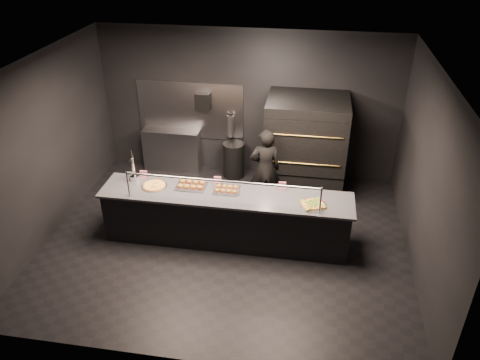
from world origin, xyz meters
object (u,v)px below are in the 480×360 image
(towel_dispenser, at_px, (203,101))
(pizza_oven, at_px, (305,146))
(round_pizza, at_px, (154,186))
(trash_bin, at_px, (234,160))
(prep_shelf, at_px, (172,150))
(square_pizza, at_px, (313,204))
(worker, at_px, (265,169))
(beer_tap, at_px, (134,171))
(slider_tray_a, at_px, (191,185))
(fire_extinguisher, at_px, (230,126))
(slider_tray_b, at_px, (227,189))
(service_counter, at_px, (226,217))

(towel_dispenser, bearing_deg, pizza_oven, -13.14)
(round_pizza, bearing_deg, trash_bin, 66.27)
(prep_shelf, height_order, square_pizza, square_pizza)
(prep_shelf, bearing_deg, worker, -27.75)
(towel_dispenser, distance_m, beer_tap, 2.35)
(slider_tray_a, xyz_separation_m, trash_bin, (0.35, 2.07, -0.58))
(pizza_oven, relative_size, round_pizza, 4.51)
(towel_dispenser, bearing_deg, square_pizza, -47.36)
(prep_shelf, distance_m, towel_dispenser, 1.31)
(round_pizza, bearing_deg, worker, 34.15)
(fire_extinguisher, bearing_deg, trash_bin, -61.08)
(beer_tap, distance_m, slider_tray_a, 1.01)
(beer_tap, distance_m, slider_tray_b, 1.61)
(square_pizza, xyz_separation_m, trash_bin, (-1.65, 2.33, -0.57))
(service_counter, distance_m, worker, 1.35)
(square_pizza, bearing_deg, service_counter, 175.61)
(slider_tray_a, relative_size, worker, 0.32)
(prep_shelf, height_order, slider_tray_a, slider_tray_a)
(square_pizza, bearing_deg, towel_dispenser, 132.64)
(fire_extinguisher, bearing_deg, slider_tray_a, -96.35)
(prep_shelf, bearing_deg, slider_tray_a, -65.26)
(pizza_oven, bearing_deg, square_pizza, -84.31)
(service_counter, height_order, square_pizza, service_counter)
(slider_tray_a, bearing_deg, slider_tray_b, -3.88)
(pizza_oven, bearing_deg, round_pizza, -142.41)
(towel_dispenser, bearing_deg, prep_shelf, -174.29)
(fire_extinguisher, bearing_deg, beer_tap, -119.59)
(pizza_oven, bearing_deg, fire_extinguisher, 162.11)
(fire_extinguisher, distance_m, slider_tray_b, 2.32)
(round_pizza, bearing_deg, prep_shelf, 99.85)
(pizza_oven, relative_size, beer_tap, 3.20)
(slider_tray_a, height_order, worker, worker)
(prep_shelf, xyz_separation_m, worker, (2.11, -1.11, 0.33))
(slider_tray_a, bearing_deg, pizza_oven, 44.18)
(worker, bearing_deg, prep_shelf, -41.02)
(service_counter, bearing_deg, round_pizza, 177.69)
(prep_shelf, relative_size, trash_bin, 1.62)
(service_counter, relative_size, towel_dispenser, 11.71)
(towel_dispenser, height_order, trash_bin, towel_dispenser)
(prep_shelf, relative_size, towel_dispenser, 3.43)
(beer_tap, distance_m, round_pizza, 0.45)
(slider_tray_a, bearing_deg, beer_tap, 177.19)
(service_counter, xyz_separation_m, square_pizza, (1.40, -0.11, 0.47))
(slider_tray_a, height_order, slider_tray_b, slider_tray_a)
(worker, bearing_deg, round_pizza, 20.88)
(service_counter, xyz_separation_m, slider_tray_a, (-0.60, 0.15, 0.49))
(prep_shelf, height_order, beer_tap, beer_tap)
(towel_dispenser, xyz_separation_m, slider_tray_a, (0.30, -2.24, -0.60))
(square_pizza, relative_size, trash_bin, 0.57)
(fire_extinguisher, bearing_deg, square_pizza, -55.09)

